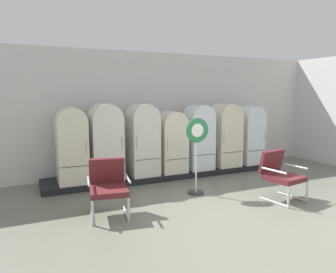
{
  "coord_description": "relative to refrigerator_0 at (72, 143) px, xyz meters",
  "views": [
    {
      "loc": [
        -3.09,
        -3.72,
        1.97
      ],
      "look_at": [
        -0.17,
        2.75,
        1.01
      ],
      "focal_mm": 33.41,
      "sensor_mm": 36.0,
      "label": 1
    }
  ],
  "objects": [
    {
      "name": "side_wall_right",
      "position": [
        6.94,
        -0.44,
        0.52
      ],
      "size": [
        0.16,
        2.2,
        2.99
      ],
      "color": "silver",
      "rests_on": "ground"
    },
    {
      "name": "refrigerator_6",
      "position": [
        4.56,
        -0.01,
        -0.03
      ],
      "size": [
        0.59,
        0.65,
        1.53
      ],
      "color": "white",
      "rests_on": "display_plinth"
    },
    {
      "name": "refrigerator_2",
      "position": [
        1.56,
        0.01,
        0.03
      ],
      "size": [
        0.63,
        0.7,
        1.63
      ],
      "color": "silver",
      "rests_on": "display_plinth"
    },
    {
      "name": "back_wall",
      "position": [
        2.28,
        0.75,
        0.54
      ],
      "size": [
        11.76,
        0.12,
        2.99
      ],
      "color": "silver",
      "rests_on": "ground"
    },
    {
      "name": "refrigerator_1",
      "position": [
        0.71,
        0.03,
        0.03
      ],
      "size": [
        0.66,
        0.73,
        1.64
      ],
      "color": "silver",
      "rests_on": "display_plinth"
    },
    {
      "name": "armchair_right",
      "position": [
        3.45,
        -2.3,
        -0.47
      ],
      "size": [
        0.73,
        0.78,
        0.92
      ],
      "color": "silver",
      "rests_on": "ground"
    },
    {
      "name": "ground",
      "position": [
        2.28,
        -2.91,
        -0.99
      ],
      "size": [
        12.0,
        10.0,
        0.05
      ],
      "primitive_type": "cube",
      "color": "#666A5A"
    },
    {
      "name": "armchair_left",
      "position": [
        0.33,
        -1.73,
        -0.47
      ],
      "size": [
        0.73,
        0.78,
        0.92
      ],
      "color": "silver",
      "rests_on": "ground"
    },
    {
      "name": "display_plinth",
      "position": [
        2.28,
        0.11,
        -0.9
      ],
      "size": [
        5.86,
        0.95,
        0.13
      ],
      "primitive_type": "cube",
      "color": "black",
      "rests_on": "ground"
    },
    {
      "name": "refrigerator_4",
      "position": [
        3.0,
        -0.03,
        0.0
      ],
      "size": [
        0.62,
        0.62,
        1.58
      ],
      "color": "white",
      "rests_on": "display_plinth"
    },
    {
      "name": "sign_stand",
      "position": [
        2.19,
        -1.36,
        -0.2
      ],
      "size": [
        0.48,
        0.32,
        1.51
      ],
      "color": "#2D2D30",
      "rests_on": "ground"
    },
    {
      "name": "refrigerator_0",
      "position": [
        0.0,
        0.0,
        0.0
      ],
      "size": [
        0.6,
        0.67,
        1.58
      ],
      "color": "silver",
      "rests_on": "display_plinth"
    },
    {
      "name": "refrigerator_5",
      "position": [
        3.8,
        0.02,
        0.01
      ],
      "size": [
        0.66,
        0.71,
        1.59
      ],
      "color": "beige",
      "rests_on": "display_plinth"
    },
    {
      "name": "refrigerator_3",
      "position": [
        2.27,
        -0.03,
        -0.07
      ],
      "size": [
        0.62,
        0.61,
        1.44
      ],
      "color": "silver",
      "rests_on": "display_plinth"
    }
  ]
}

